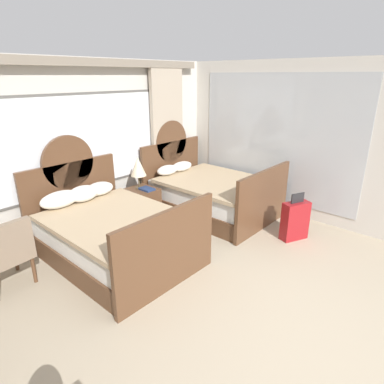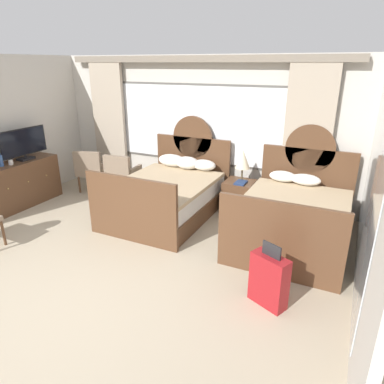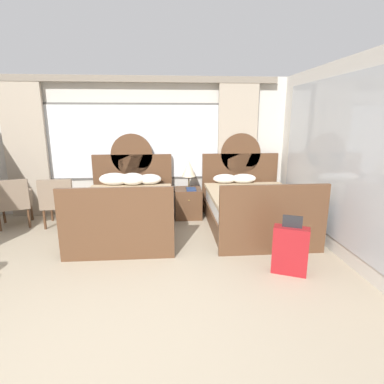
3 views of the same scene
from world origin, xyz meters
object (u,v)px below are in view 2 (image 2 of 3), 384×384
(table_lamp_on_nightstand, at_px, (243,160))
(armchair_by_window_centre, at_px, (91,168))
(bed_near_window, at_px, (168,194))
(dresser_minibar, at_px, (19,184))
(nightstand_between_beds, at_px, (239,196))
(book_on_nightstand, at_px, (241,183))
(bed_near_mirror, at_px, (293,218))
(suitcase_on_floor, at_px, (269,280))
(bottle_spirit_blue, at_px, (1,160))
(armchair_by_window_left, at_px, (122,173))
(tv_flatscreen, at_px, (23,144))
(cup_on_dresser, at_px, (11,162))

(table_lamp_on_nightstand, xyz_separation_m, armchair_by_window_centre, (-3.15, -0.36, -0.47))
(bed_near_window, height_order, dresser_minibar, bed_near_window)
(bed_near_window, relative_size, nightstand_between_beds, 3.78)
(book_on_nightstand, distance_m, dresser_minibar, 4.12)
(bed_near_mirror, height_order, suitcase_on_floor, bed_near_mirror)
(bottle_spirit_blue, bearing_deg, armchair_by_window_left, 45.82)
(tv_flatscreen, bearing_deg, suitcase_on_floor, -11.96)
(bed_near_mirror, height_order, book_on_nightstand, bed_near_mirror)
(tv_flatscreen, height_order, bottle_spirit_blue, tv_flatscreen)
(nightstand_between_beds, distance_m, table_lamp_on_nightstand, 0.68)
(armchair_by_window_left, bearing_deg, bed_near_mirror, -6.40)
(cup_on_dresser, xyz_separation_m, armchair_by_window_centre, (0.61, 1.35, -0.39))
(bed_near_mirror, relative_size, tv_flatscreen, 2.18)
(table_lamp_on_nightstand, relative_size, cup_on_dresser, 5.17)
(bottle_spirit_blue, bearing_deg, cup_on_dresser, 68.40)
(tv_flatscreen, bearing_deg, nightstand_between_beds, 18.95)
(bed_near_window, height_order, armchair_by_window_centre, bed_near_window)
(table_lamp_on_nightstand, height_order, suitcase_on_floor, table_lamp_on_nightstand)
(bed_near_window, xyz_separation_m, bottle_spirit_blue, (-2.71, -1.13, 0.58))
(nightstand_between_beds, xyz_separation_m, armchair_by_window_left, (-2.35, -0.31, 0.21))
(table_lamp_on_nightstand, xyz_separation_m, bottle_spirit_blue, (-3.81, -1.86, -0.01))
(table_lamp_on_nightstand, distance_m, cup_on_dresser, 4.13)
(table_lamp_on_nightstand, xyz_separation_m, suitcase_on_floor, (1.11, -2.40, -0.65))
(bed_near_mirror, height_order, nightstand_between_beds, bed_near_mirror)
(dresser_minibar, relative_size, suitcase_on_floor, 2.01)
(dresser_minibar, relative_size, cup_on_dresser, 14.02)
(book_on_nightstand, relative_size, suitcase_on_floor, 0.34)
(cup_on_dresser, distance_m, armchair_by_window_centre, 1.53)
(book_on_nightstand, relative_size, bottle_spirit_blue, 0.93)
(dresser_minibar, bearing_deg, tv_flatscreen, 82.76)
(armchair_by_window_left, bearing_deg, tv_flatscreen, -145.52)
(armchair_by_window_left, bearing_deg, cup_on_dresser, -135.93)
(bed_near_window, xyz_separation_m, suitcase_on_floor, (2.21, -1.67, -0.07))
(table_lamp_on_nightstand, xyz_separation_m, dresser_minibar, (-3.83, -1.57, -0.54))
(bed_near_window, xyz_separation_m, tv_flatscreen, (-2.70, -0.63, 0.77))
(tv_flatscreen, distance_m, cup_on_dresser, 0.45)
(nightstand_between_beds, xyz_separation_m, tv_flatscreen, (-3.79, -1.30, 0.86))
(armchair_by_window_left, xyz_separation_m, suitcase_on_floor, (3.47, -2.03, -0.19))
(bottle_spirit_blue, bearing_deg, suitcase_on_floor, -6.25)
(dresser_minibar, xyz_separation_m, suitcase_on_floor, (4.94, -0.82, -0.11))
(book_on_nightstand, bearing_deg, table_lamp_on_nightstand, 102.48)
(table_lamp_on_nightstand, xyz_separation_m, armchair_by_window_left, (-2.36, -0.36, -0.47))
(dresser_minibar, distance_m, bottle_spirit_blue, 0.61)
(bed_near_window, relative_size, cup_on_dresser, 19.88)
(bed_near_mirror, relative_size, armchair_by_window_centre, 2.45)
(bed_near_window, height_order, bed_near_mirror, same)
(table_lamp_on_nightstand, relative_size, armchair_by_window_left, 0.64)
(nightstand_between_beds, relative_size, cup_on_dresser, 5.26)
(nightstand_between_beds, distance_m, suitcase_on_floor, 2.60)
(armchair_by_window_left, xyz_separation_m, armchair_by_window_centre, (-0.78, 0.00, 0.00))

